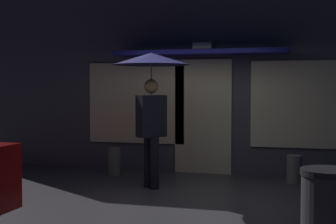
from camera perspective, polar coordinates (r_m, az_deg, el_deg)
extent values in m
plane|color=#423F44|center=(7.19, 0.92, -10.33)|extent=(18.00, 18.00, 0.00)
cube|color=#4C4C56|center=(9.31, 4.44, 4.89)|extent=(10.67, 0.30, 3.95)
cube|color=beige|center=(9.15, 4.23, -0.54)|extent=(1.10, 0.04, 2.20)
cube|color=beige|center=(9.48, -3.87, 1.09)|extent=(1.98, 0.04, 1.60)
cube|color=beige|center=(8.98, 16.23, 0.88)|extent=(1.98, 0.04, 1.60)
cube|color=white|center=(9.09, 4.16, 7.95)|extent=(0.36, 0.16, 0.12)
cube|color=navy|center=(8.83, 3.86, 7.13)|extent=(3.20, 0.70, 0.08)
cylinder|color=black|center=(7.93, -2.38, -5.98)|extent=(0.15, 0.15, 0.85)
cylinder|color=black|center=(7.76, -1.63, -6.17)|extent=(0.15, 0.15, 0.85)
cube|color=black|center=(7.77, -2.02, -0.50)|extent=(0.49, 0.50, 0.68)
cube|color=silver|center=(7.82, -1.16, -0.47)|extent=(0.11, 0.12, 0.55)
cube|color=#B28C19|center=(7.83, -1.16, -0.62)|extent=(0.05, 0.05, 0.44)
sphere|color=tan|center=(7.75, -2.03, 3.11)|extent=(0.23, 0.23, 0.23)
cylinder|color=slate|center=(7.75, -2.03, 3.44)|extent=(0.02, 0.02, 1.00)
cone|color=#14144C|center=(7.77, -2.03, 6.40)|extent=(1.27, 1.27, 0.19)
cylinder|color=slate|center=(8.53, 14.97, -6.68)|extent=(0.27, 0.27, 0.49)
cylinder|color=slate|center=(9.03, -6.50, -5.95)|extent=(0.24, 0.24, 0.52)
cylinder|color=#2D2D33|center=(5.00, 18.67, -11.70)|extent=(0.52, 0.52, 0.79)
cylinder|color=black|center=(4.91, 18.74, -6.87)|extent=(0.54, 0.54, 0.06)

